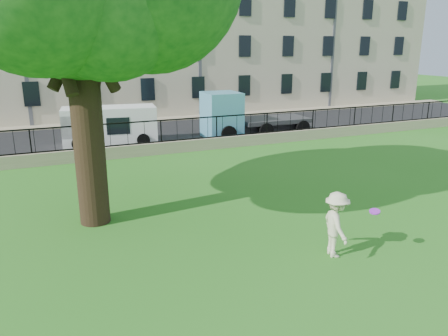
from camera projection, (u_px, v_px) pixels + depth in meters
name	position (u px, v px, depth m)	size (l,w,h in m)	color
ground	(284.00, 255.00, 11.46)	(120.00, 120.00, 0.00)	#27731B
retaining_wall	(162.00, 148.00, 21.99)	(50.00, 0.40, 0.60)	gray
iron_railing	(161.00, 131.00, 21.76)	(50.00, 0.05, 1.13)	black
street	(141.00, 136.00, 26.22)	(60.00, 9.00, 0.01)	black
sidewalk	(124.00, 122.00, 30.81)	(60.00, 1.40, 0.12)	gray
building_row	(105.00, 23.00, 33.95)	(56.40, 10.40, 13.80)	beige
man	(336.00, 225.00, 11.19)	(1.12, 0.65, 1.74)	beige
frisbee	(375.00, 211.00, 11.02)	(0.27, 0.27, 0.03)	#A025D5
white_van	(110.00, 126.00, 23.85)	(4.93, 1.92, 2.07)	white
blue_truck	(255.00, 113.00, 26.29)	(6.36, 2.26, 2.67)	#58A9CE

